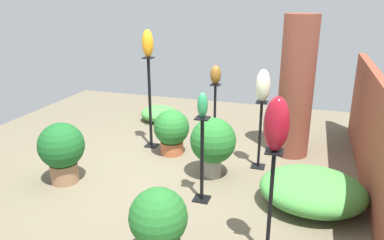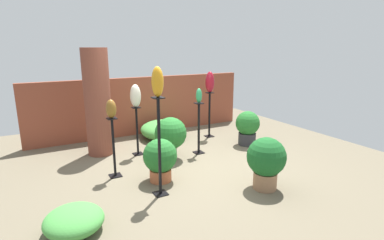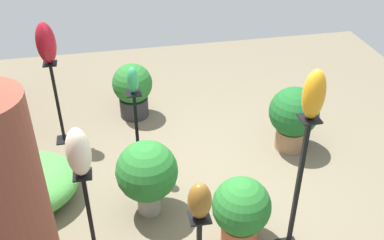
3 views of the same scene
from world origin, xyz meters
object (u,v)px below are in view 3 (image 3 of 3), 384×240
(art_vase_ivory, at_px, (79,152))
(brick_pillar, at_px, (17,234))
(art_vase_ruby, at_px, (46,43))
(potted_plant_near_pillar, at_px, (147,173))
(art_vase_amber, at_px, (314,95))
(potted_plant_mid_right, at_px, (293,116))
(pedestal_jade, at_px, (137,138))
(potted_plant_mid_left, at_px, (241,209))
(pedestal_ivory, at_px, (91,221))
(potted_plant_back_center, at_px, (133,88))
(pedestal_ruby, at_px, (58,107))
(art_vase_jade, at_px, (133,80))
(art_vase_bronze, at_px, (200,201))
(pedestal_amber, at_px, (297,193))

(art_vase_ivory, bearing_deg, brick_pillar, 147.16)
(art_vase_ruby, height_order, potted_plant_near_pillar, art_vase_ruby)
(potted_plant_near_pillar, bearing_deg, brick_pillar, 139.18)
(art_vase_amber, bearing_deg, potted_plant_mid_right, -21.93)
(art_vase_ruby, bearing_deg, pedestal_jade, -132.34)
(pedestal_jade, bearing_deg, art_vase_ruby, 47.66)
(art_vase_ivory, bearing_deg, potted_plant_mid_left, -93.19)
(pedestal_ivory, height_order, art_vase_amber, art_vase_amber)
(art_vase_ivory, distance_m, potted_plant_back_center, 2.61)
(art_vase_ruby, bearing_deg, pedestal_ivory, -169.49)
(brick_pillar, xyz_separation_m, pedestal_ruby, (2.65, -0.06, -0.58))
(art_vase_ruby, bearing_deg, art_vase_jade, -132.34)
(brick_pillar, bearing_deg, art_vase_ivory, -32.84)
(potted_plant_mid_left, bearing_deg, art_vase_bronze, 138.89)
(brick_pillar, relative_size, art_vase_ivory, 4.72)
(art_vase_amber, distance_m, potted_plant_back_center, 3.22)
(pedestal_ruby, xyz_separation_m, potted_plant_mid_left, (-2.06, -1.77, -0.11))
(pedestal_ivory, bearing_deg, potted_plant_mid_left, -93.19)
(art_vase_bronze, bearing_deg, art_vase_jade, 9.63)
(potted_plant_mid_right, bearing_deg, pedestal_ivory, 117.24)
(art_vase_amber, bearing_deg, pedestal_ivory, 81.75)
(brick_pillar, bearing_deg, art_vase_ruby, -1.29)
(brick_pillar, distance_m, art_vase_ruby, 2.66)
(pedestal_jade, bearing_deg, pedestal_amber, -137.55)
(brick_pillar, relative_size, art_vase_jade, 7.28)
(pedestal_jade, xyz_separation_m, potted_plant_back_center, (1.25, -0.05, -0.06))
(pedestal_amber, xyz_separation_m, art_vase_ivory, (0.27, 1.84, 0.54))
(pedestal_amber, relative_size, art_vase_jade, 5.01)
(art_vase_ivory, bearing_deg, potted_plant_mid_right, -62.76)
(art_vase_bronze, xyz_separation_m, potted_plant_back_center, (3.11, 0.26, -0.77))
(art_vase_ivory, distance_m, art_vase_amber, 1.92)
(potted_plant_mid_right, bearing_deg, pedestal_ruby, 75.76)
(pedestal_amber, relative_size, pedestal_jade, 1.39)
(art_vase_ivory, xyz_separation_m, art_vase_jade, (1.16, -0.54, -0.01))
(pedestal_ivory, height_order, potted_plant_near_pillar, pedestal_ivory)
(potted_plant_near_pillar, bearing_deg, potted_plant_mid_right, -67.78)
(art_vase_bronze, bearing_deg, potted_plant_back_center, 4.83)
(potted_plant_near_pillar, height_order, potted_plant_mid_left, potted_plant_near_pillar)
(pedestal_amber, height_order, potted_plant_near_pillar, pedestal_amber)
(art_vase_ruby, bearing_deg, art_vase_bronze, -155.55)
(brick_pillar, bearing_deg, pedestal_ruby, -1.29)
(art_vase_jade, bearing_deg, pedestal_ivory, 155.08)
(art_vase_bronze, bearing_deg, art_vase_amber, -66.20)
(brick_pillar, bearing_deg, pedestal_jade, -27.94)
(potted_plant_near_pillar, bearing_deg, art_vase_amber, -121.02)
(pedestal_amber, height_order, art_vase_ivory, pedestal_amber)
(pedestal_ivory, xyz_separation_m, pedestal_jade, (1.16, -0.54, 0.03))
(potted_plant_back_center, bearing_deg, potted_plant_mid_right, -121.45)
(pedestal_amber, bearing_deg, potted_plant_near_pillar, 58.98)
(pedestal_jade, relative_size, potted_plant_mid_right, 1.29)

